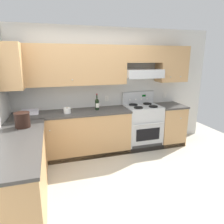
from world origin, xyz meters
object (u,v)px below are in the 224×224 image
wine_bottle (97,104)px  bucket (22,120)px  bowl (30,113)px  paper_towel_roll (67,110)px  stove (142,126)px

wine_bottle → bucket: size_ratio=1.40×
wine_bottle → bowl: bearing=177.3°
bowl → wine_bottle: bearing=-2.7°
bucket → bowl: bearing=87.9°
paper_towel_roll → bowl: bearing=166.7°
bowl → bucket: size_ratio=1.35×
bowl → stove: bearing=-2.6°
stove → bowl: size_ratio=3.79×
bowl → paper_towel_roll: (0.68, -0.16, 0.03)m
wine_bottle → stove: bearing=-2.4°
paper_towel_roll → wine_bottle: bearing=9.4°
wine_bottle → bowl: (-1.29, 0.06, -0.10)m
bowl → bucket: (-0.03, -0.81, 0.10)m
wine_bottle → bowl: wine_bottle is taller
stove → paper_towel_roll: stove is taller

